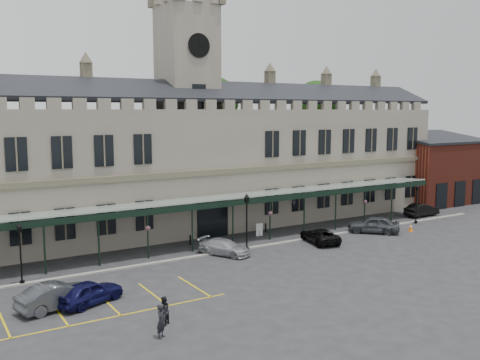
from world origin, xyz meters
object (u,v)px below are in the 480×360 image
car_left_a (89,292)px  car_van (319,236)px  car_right_a (374,224)px  car_right_b (422,210)px  lamp_post_right (417,200)px  car_left_b (58,295)px  station_building (189,165)px  person_a (161,321)px  lamp_post_mid (247,217)px  person_b (164,311)px  clock_tower (187,98)px  sign_board (259,230)px  traffic_cone (411,228)px  lamp_post_left (20,248)px  car_taxi (224,247)px

car_left_a → car_van: bearing=-101.1°
car_right_a → car_right_b: (10.75, 3.10, -0.11)m
lamp_post_right → car_left_b: lamp_post_right is taller
station_building → person_a: 27.46m
car_right_b → person_a: person_a is taller
lamp_post_mid → person_b: (-12.43, -10.96, -2.12)m
clock_tower → sign_board: bearing=-60.4°
station_building → traffic_cone: station_building is taller
car_van → person_b: bearing=38.5°
lamp_post_left → car_left_b: 6.19m
lamp_post_right → traffic_cone: 4.66m
lamp_post_mid → traffic_cone: lamp_post_mid is taller
car_left_a → person_b: 6.04m
traffic_cone → car_right_a: bearing=158.2°
car_taxi → person_b: (-10.19, -10.90, 0.16)m
lamp_post_left → car_van: (25.10, -1.62, -1.93)m
car_right_a → car_van: bearing=-42.2°
car_van → car_right_a: 7.07m
traffic_cone → car_left_a: (-32.89, -3.28, 0.38)m
person_b → car_left_b: bearing=-90.4°
car_right_b → car_taxi: bearing=93.4°
lamp_post_left → car_left_b: (1.08, -5.83, -1.78)m
car_right_a → lamp_post_mid: bearing=-47.4°
station_building → person_a: station_building is taller
clock_tower → traffic_cone: 25.66m
car_right_a → traffic_cone: bearing=113.9°
car_taxi → traffic_cone: bearing=-35.2°
clock_tower → car_left_a: bearing=-132.2°
car_right_a → person_b: car_right_a is taller
lamp_post_left → person_b: (5.49, -11.56, -1.76)m
lamp_post_left → traffic_cone: bearing=-4.5°
traffic_cone → car_right_a: size_ratio=0.15×
clock_tower → traffic_cone: (17.89, -13.27, -12.75)m
lamp_post_right → car_van: bearing=-175.6°
car_taxi → sign_board: bearing=4.2°
traffic_cone → sign_board: size_ratio=0.61×
lamp_post_mid → person_b: bearing=-138.6°
car_left_b → car_right_a: car_right_a is taller
traffic_cone → car_left_b: car_left_b is taller
clock_tower → car_right_a: size_ratio=5.05×
traffic_cone → person_b: (-30.30, -8.74, 0.45)m
clock_tower → traffic_cone: bearing=-36.6°
lamp_post_left → person_a: bearing=-70.2°
car_right_b → sign_board: bearing=83.8°
car_right_a → clock_tower: bearing=-84.0°
car_left_b → person_a: bearing=-168.0°
lamp_post_left → car_taxi: size_ratio=0.96×
lamp_post_right → car_right_b: bearing=31.9°
station_building → sign_board: size_ratio=49.33×
lamp_post_mid → traffic_cone: bearing=-7.1°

